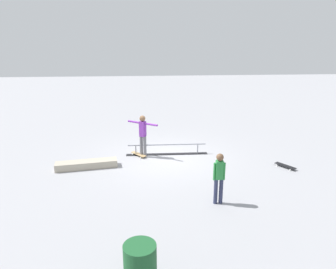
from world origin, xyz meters
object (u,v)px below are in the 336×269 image
at_px(skate_ledge, 87,164).
at_px(bystander_green_shirt, 219,176).
at_px(skateboard_main, 139,154).
at_px(skater_main, 143,133).
at_px(trash_bin, 140,268).
at_px(loose_skateboard_black, 285,166).
at_px(grind_rail, 167,150).

xyz_separation_m(skate_ledge, bystander_green_shirt, (-4.19, 2.98, 0.72)).
xyz_separation_m(skateboard_main, bystander_green_shirt, (-2.29, 4.06, 0.78)).
distance_m(skater_main, trash_bin, 7.10).
bearing_deg(skateboard_main, loose_skateboard_black, 34.95).
xyz_separation_m(grind_rail, skater_main, (0.97, 0.18, 0.79)).
relative_size(skater_main, skateboard_main, 2.25).
bearing_deg(skate_ledge, bystander_green_shirt, 144.53).
xyz_separation_m(skater_main, trash_bin, (0.12, 7.08, -0.50)).
relative_size(bystander_green_shirt, trash_bin, 1.57).
height_order(grind_rail, skateboard_main, grind_rail).
bearing_deg(skater_main, bystander_green_shirt, -27.50).
xyz_separation_m(grind_rail, trash_bin, (1.09, 7.26, 0.29)).
height_order(grind_rail, loose_skateboard_black, grind_rail).
height_order(loose_skateboard_black, trash_bin, trash_bin).
height_order(skateboard_main, trash_bin, trash_bin).
height_order(skateboard_main, bystander_green_shirt, bystander_green_shirt).
bearing_deg(trash_bin, skater_main, -90.95).
bearing_deg(skateboard_main, bystander_green_shirt, -8.32).
xyz_separation_m(bystander_green_shirt, loose_skateboard_black, (-3.10, -2.38, -0.78)).
bearing_deg(grind_rail, skater_main, 11.51).
bearing_deg(skate_ledge, skater_main, -154.32).
xyz_separation_m(skate_ledge, skater_main, (-2.08, -1.00, 0.85)).
bearing_deg(bystander_green_shirt, skater_main, -60.71).
relative_size(grind_rail, trash_bin, 3.46).
bearing_deg(loose_skateboard_black, trash_bin, 103.24).
distance_m(skater_main, loose_skateboard_black, 5.52).
height_order(grind_rail, skater_main, skater_main).
bearing_deg(skate_ledge, trash_bin, 107.94).
relative_size(grind_rail, loose_skateboard_black, 4.27).
relative_size(skateboard_main, loose_skateboard_black, 0.97).
height_order(grind_rail, bystander_green_shirt, bystander_green_shirt).
relative_size(skater_main, trash_bin, 1.76).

